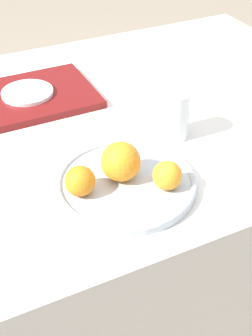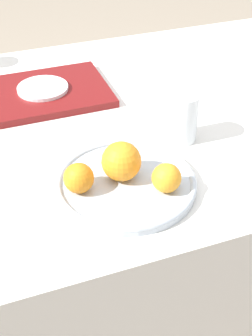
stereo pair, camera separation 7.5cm
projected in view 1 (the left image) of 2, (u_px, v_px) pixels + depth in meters
The scene contains 10 objects.
ground_plane at pixel (128, 291), 1.69m from camera, with size 12.00×12.00×0.00m, color gray.
table at pixel (128, 215), 1.46m from camera, with size 1.32×0.98×0.76m.
fruit_platter at pixel (126, 183), 0.98m from camera, with size 0.30×0.30×0.02m.
orange_0 at pixel (121, 162), 0.96m from camera, with size 0.08×0.08×0.08m.
orange_1 at pixel (80, 181), 0.93m from camera, with size 0.06×0.06×0.06m.
orange_2 at pixel (167, 175), 0.94m from camera, with size 0.06×0.06×0.06m.
water_glass at pixel (174, 115), 1.10m from camera, with size 0.07×0.07×0.12m.
serving_tray at pixel (28, 97), 1.27m from camera, with size 0.35×0.26×0.02m.
side_plate at pixel (27, 93), 1.26m from camera, with size 0.14×0.14×0.01m.
napkin at pixel (232, 68), 1.42m from camera, with size 0.11×0.14×0.01m.
Camera 1 is at (-0.47, -0.96, 1.39)m, focal length 50.00 mm.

